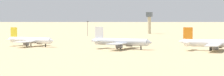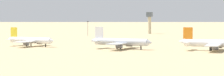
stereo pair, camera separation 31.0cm
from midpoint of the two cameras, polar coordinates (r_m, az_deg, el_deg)
ground at (r=297.17m, az=1.14°, el=-1.18°), size 4000.00×4000.00×0.00m
ridge_west at (r=1454.45m, az=8.88°, el=4.00°), size 444.44×338.86×94.11m
parked_jet_yellow_3 at (r=317.63m, az=-9.12°, el=-0.25°), size 35.22×29.86×11.63m
parked_jet_white_4 at (r=291.62m, az=0.99°, el=-0.44°), size 38.46×32.40×12.70m
parked_jet_orange_5 at (r=284.03m, az=11.24°, el=-0.58°), size 38.65×32.35×12.80m
control_tower at (r=491.28m, az=4.23°, el=1.95°), size 5.20×5.20×20.79m
light_pole_west at (r=445.37m, az=-2.71°, el=1.21°), size 1.80×0.50×12.99m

